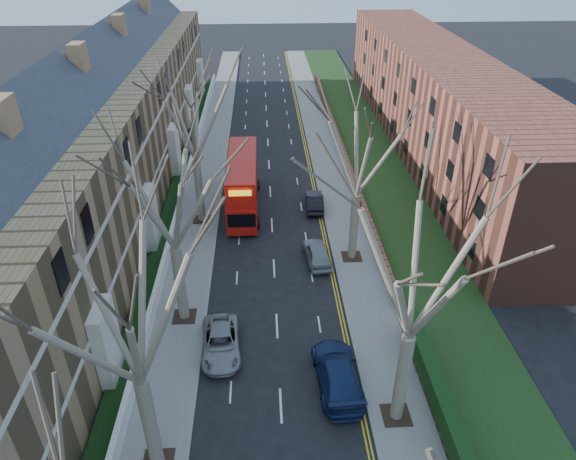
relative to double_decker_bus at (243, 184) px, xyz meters
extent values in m
cube|color=slate|center=(-3.67, 8.81, -2.10)|extent=(3.00, 102.00, 0.12)
cube|color=slate|center=(8.33, 8.81, -2.10)|extent=(3.00, 102.00, 0.12)
cube|color=olive|center=(-11.47, 0.81, 2.84)|extent=(9.00, 78.00, 10.00)
cube|color=#292C33|center=(-11.47, 0.81, 8.84)|extent=(4.67, 78.00, 4.67)
cube|color=silver|center=(-7.02, 0.81, 1.34)|extent=(0.12, 78.00, 0.35)
cube|color=silver|center=(-7.02, 0.81, 4.84)|extent=(0.12, 78.00, 0.35)
cube|color=brown|center=(19.83, 12.81, 2.84)|extent=(8.00, 54.00, 10.00)
cube|color=brown|center=(10.03, 12.81, -1.59)|extent=(0.35, 54.00, 0.90)
cube|color=white|center=(-5.32, 0.81, -1.54)|extent=(0.30, 78.00, 1.00)
cube|color=#193413|center=(12.83, 8.81, -2.01)|extent=(6.00, 102.00, 0.06)
cylinder|color=#746853|center=(-3.37, -24.19, 0.58)|extent=(0.64, 0.64, 5.25)
cylinder|color=#746853|center=(-3.37, -14.19, 0.49)|extent=(0.64, 0.64, 5.07)
cube|color=#2D2116|center=(-3.37, -14.19, -2.03)|extent=(1.40, 1.40, 0.05)
cylinder|color=#746853|center=(-3.37, -2.19, 0.58)|extent=(0.60, 0.60, 5.25)
cube|color=#2D2116|center=(-3.37, -2.19, -2.03)|extent=(1.40, 1.40, 0.05)
cylinder|color=#746853|center=(8.03, -22.19, 0.58)|extent=(0.64, 0.64, 5.25)
cube|color=#2D2116|center=(8.03, -22.19, -2.03)|extent=(1.40, 1.40, 0.05)
cylinder|color=#746853|center=(8.03, -8.19, 0.49)|extent=(0.60, 0.60, 5.07)
cube|color=#2D2116|center=(8.03, -8.19, -2.03)|extent=(1.40, 1.40, 0.05)
cube|color=red|center=(0.00, 0.00, -0.76)|extent=(2.40, 10.50, 2.10)
cube|color=red|center=(0.00, 0.00, 1.24)|extent=(2.40, 9.97, 1.91)
cube|color=black|center=(0.00, 0.00, -0.33)|extent=(2.42, 9.66, 0.86)
cube|color=black|center=(0.00, 0.00, 1.33)|extent=(2.42, 9.45, 0.86)
imported|color=gray|center=(-0.91, -17.14, -1.52)|extent=(2.43, 4.76, 1.29)
imported|color=navy|center=(5.37, -19.92, -1.37)|extent=(2.48, 5.54, 1.58)
imported|color=gray|center=(5.45, -8.42, -1.47)|extent=(2.03, 4.23, 1.39)
imported|color=black|center=(6.03, -0.50, -1.50)|extent=(1.55, 4.06, 1.32)
camera|label=1|loc=(1.78, -38.86, 19.11)|focal=32.00mm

